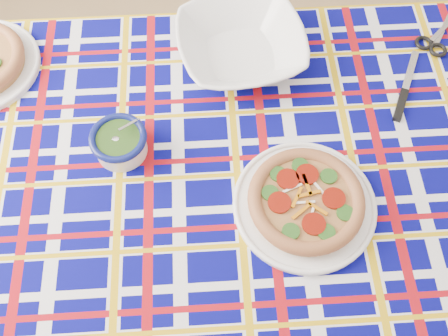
# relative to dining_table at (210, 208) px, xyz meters

# --- Properties ---
(floor) EXTENTS (4.00, 4.00, 0.00)m
(floor) POSITION_rel_dining_table_xyz_m (0.30, 0.37, -0.76)
(floor) COLOR #94754C
(floor) RESTS_ON ground
(dining_table) EXTENTS (1.86, 1.24, 0.84)m
(dining_table) POSITION_rel_dining_table_xyz_m (0.00, 0.00, 0.00)
(dining_table) COLOR brown
(dining_table) RESTS_ON floor
(tablecloth) EXTENTS (1.90, 1.28, 0.12)m
(tablecloth) POSITION_rel_dining_table_xyz_m (0.00, 0.00, 0.03)
(tablecloth) COLOR #050565
(tablecloth) RESTS_ON dining_table
(main_focaccia_plate) EXTENTS (0.36, 0.36, 0.06)m
(main_focaccia_plate) POSITION_rel_dining_table_xyz_m (0.22, -0.03, 0.12)
(main_focaccia_plate) COLOR #A56D3A
(main_focaccia_plate) RESTS_ON tablecloth
(pesto_bowl) EXTENTS (0.16, 0.16, 0.08)m
(pesto_bowl) POSITION_rel_dining_table_xyz_m (-0.21, 0.11, 0.13)
(pesto_bowl) COLOR #19340E
(pesto_bowl) RESTS_ON tablecloth
(serving_bowl) EXTENTS (0.40, 0.40, 0.08)m
(serving_bowl) POSITION_rel_dining_table_xyz_m (0.08, 0.41, 0.13)
(serving_bowl) COLOR white
(serving_bowl) RESTS_ON tablecloth
(table_knife) EXTENTS (0.11, 0.25, 0.01)m
(table_knife) POSITION_rel_dining_table_xyz_m (0.52, 0.35, 0.09)
(table_knife) COLOR silver
(table_knife) RESTS_ON tablecloth
(kitchen_scissors) EXTENTS (0.19, 0.22, 0.02)m
(kitchen_scissors) POSITION_rel_dining_table_xyz_m (0.64, 0.50, 0.10)
(kitchen_scissors) COLOR silver
(kitchen_scissors) RESTS_ON tablecloth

